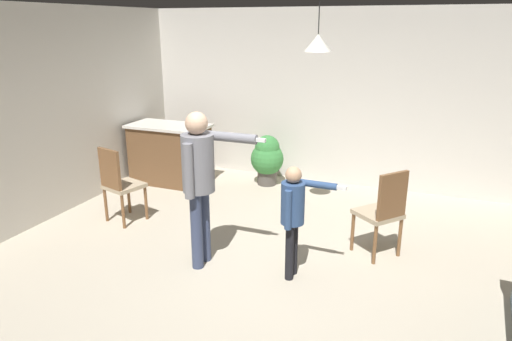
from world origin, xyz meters
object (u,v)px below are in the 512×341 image
Objects in this scene: kitchen_counter at (170,154)px; dining_chair_near_wall at (383,210)px; person_adult at (200,173)px; person_child at (294,210)px; dining_chair_by_counter at (119,182)px; potted_plant_corner at (267,158)px.

kitchen_counter is 1.26× the size of dining_chair_near_wall.
person_adult is 1.41× the size of person_child.
person_adult is at bearing 156.39° from dining_chair_near_wall.
dining_chair_by_counter is 1.00× the size of dining_chair_near_wall.
kitchen_counter is 0.77× the size of person_adult.
person_child is (2.70, -2.05, 0.25)m from kitchen_counter.
person_child is 1.46× the size of potted_plant_corner.
dining_chair_by_counter is (-2.45, 0.46, -0.18)m from person_child.
dining_chair_by_counter reaches higher than potted_plant_corner.
person_child is at bearing 5.29° from dining_chair_by_counter.
person_adult is 1.65× the size of dining_chair_by_counter.
person_child is 1.17× the size of dining_chair_near_wall.
person_child reaches higher than potted_plant_corner.
dining_chair_by_counter is (0.25, -1.59, 0.07)m from kitchen_counter.
person_child is 1.17× the size of dining_chair_by_counter.
person_child is at bearing 174.66° from dining_chair_near_wall.
kitchen_counter is 3.40m from person_child.
dining_chair_near_wall is 2.68m from potted_plant_corner.
person_adult is at bearing -51.24° from kitchen_counter.
person_child is 2.85m from potted_plant_corner.
dining_chair_by_counter is at bearing -81.21° from kitchen_counter.
dining_chair_near_wall is (0.77, 0.78, -0.18)m from person_child.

